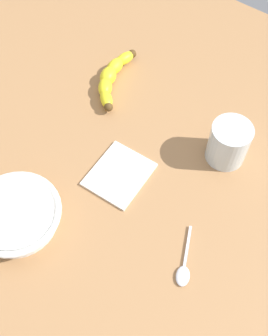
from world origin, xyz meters
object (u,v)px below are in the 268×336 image
object	(u,v)px
banana	(112,77)
ceramic_bowl	(16,215)
teaspoon	(183,272)
smoothie_glass	(228,143)

from	to	relation	value
banana	ceramic_bowl	bearing A→B (deg)	-7.81
banana	ceramic_bowl	distance (cm)	38.06
banana	ceramic_bowl	world-z (taller)	ceramic_bowl
teaspoon	smoothie_glass	bearing A→B (deg)	170.15
teaspoon	ceramic_bowl	bearing A→B (deg)	-95.69
banana	ceramic_bowl	size ratio (longest dim) A/B	1.07
smoothie_glass	ceramic_bowl	bearing A→B (deg)	-33.20
banana	smoothie_glass	distance (cm)	30.81
smoothie_glass	teaspoon	xyz separation A→B (cm)	(25.30, 6.51, -3.96)
smoothie_glass	banana	bearing A→B (deg)	-93.81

